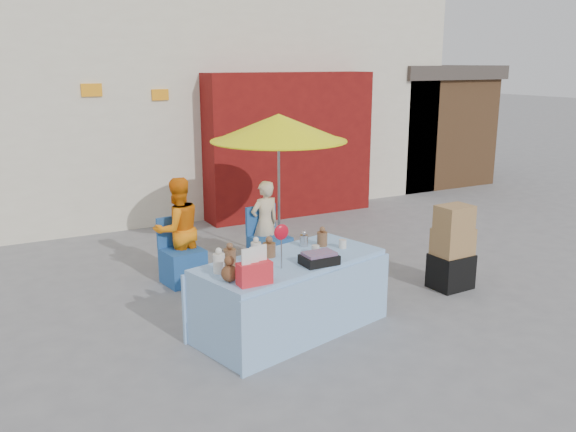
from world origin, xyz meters
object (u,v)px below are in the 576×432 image
chair_right (269,250)px  vendor_orange (178,230)px  market_table (290,294)px  chair_left (183,264)px  box_stack (452,250)px  vendor_beige (265,223)px  umbrella (279,128)px

chair_right → vendor_orange: (-1.25, 0.13, 0.43)m
chair_right → market_table: bearing=-118.5°
chair_right → chair_left: bearing=172.0°
vendor_orange → box_stack: size_ratio=1.27×
chair_right → box_stack: 2.45m
vendor_beige → umbrella: (0.30, 0.15, 1.29)m
chair_right → vendor_orange: size_ratio=0.62×
chair_left → box_stack: bearing=-39.5°
chair_right → umbrella: bearing=35.3°
chair_right → vendor_beige: size_ratio=0.70×
chair_left → chair_right: same height
umbrella → box_stack: size_ratio=1.94×
chair_right → vendor_orange: vendor_orange is taller
vendor_beige → box_stack: 2.54m
market_table → chair_right: bearing=55.3°
vendor_orange → box_stack: (2.91, -1.92, -0.19)m
chair_right → vendor_beige: vendor_beige is taller
market_table → chair_right: (0.72, 1.92, -0.15)m
box_stack → chair_left: bearing=148.5°
chair_left → market_table: bearing=-82.5°
chair_right → box_stack: bearing=-55.0°
vendor_beige → umbrella: umbrella is taller
umbrella → box_stack: 2.84m
market_table → box_stack: (2.38, 0.14, 0.09)m
vendor_beige → box_stack: vendor_beige is taller
market_table → vendor_beige: (0.72, 2.05, 0.20)m
vendor_orange → umbrella: bearing=177.5°
umbrella → box_stack: (1.36, -2.07, -1.40)m
chair_left → vendor_orange: 0.45m
market_table → vendor_orange: 2.14m
chair_right → box_stack: box_stack is taller
chair_left → umbrella: umbrella is taller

